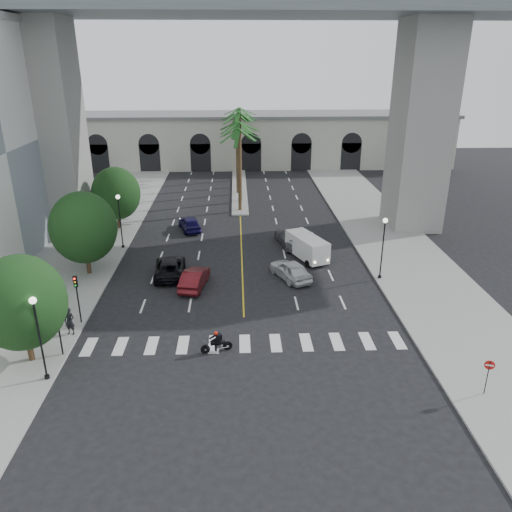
{
  "coord_description": "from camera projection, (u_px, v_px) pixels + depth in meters",
  "views": [
    {
      "loc": [
        -0.38,
        -29.32,
        17.37
      ],
      "look_at": [
        1.02,
        6.0,
        3.08
      ],
      "focal_mm": 35.0,
      "sensor_mm": 36.0,
      "label": 1
    }
  ],
  "objects": [
    {
      "name": "lamp_post_left_far",
      "position": [
        120.0,
        217.0,
        46.88
      ],
      "size": [
        0.4,
        0.4,
        5.35
      ],
      "color": "black",
      "rests_on": "ground"
    },
    {
      "name": "pier_building",
      "position": [
        238.0,
        140.0,
        83.04
      ],
      "size": [
        71.0,
        10.5,
        8.5
      ],
      "color": "beige",
      "rests_on": "ground"
    },
    {
      "name": "lamp_post_left_near",
      "position": [
        39.0,
        332.0,
        27.42
      ],
      "size": [
        0.4,
        0.4,
        5.35
      ],
      "color": "black",
      "rests_on": "ground"
    },
    {
      "name": "palm_a",
      "position": [
        239.0,
        134.0,
        56.21
      ],
      "size": [
        3.2,
        3.2,
        10.3
      ],
      "color": "#47331E",
      "rests_on": "ground"
    },
    {
      "name": "street_tree_near",
      "position": [
        21.0,
        303.0,
        28.91
      ],
      "size": [
        5.2,
        5.2,
        6.89
      ],
      "color": "#382616",
      "rests_on": "ground"
    },
    {
      "name": "sidewalk_right",
      "position": [
        397.0,
        248.0,
        48.1
      ],
      "size": [
        8.0,
        100.0,
        0.15
      ],
      "primitive_type": "cube",
      "color": "gray",
      "rests_on": "ground"
    },
    {
      "name": "traffic_signal_near",
      "position": [
        57.0,
        321.0,
        30.01
      ],
      "size": [
        0.25,
        0.18,
        3.65
      ],
      "color": "black",
      "rests_on": "ground"
    },
    {
      "name": "car_e",
      "position": [
        190.0,
        223.0,
        52.9
      ],
      "size": [
        3.01,
        4.77,
        1.51
      ],
      "primitive_type": "imported",
      "rotation": [
        0.0,
        0.0,
        3.44
      ],
      "color": "#130E42",
      "rests_on": "ground"
    },
    {
      "name": "ground",
      "position": [
        244.0,
        332.0,
        33.68
      ],
      "size": [
        140.0,
        140.0,
        0.0
      ],
      "primitive_type": "plane",
      "color": "black",
      "rests_on": "ground"
    },
    {
      "name": "street_tree_far",
      "position": [
        116.0,
        194.0,
        52.12
      ],
      "size": [
        5.04,
        5.04,
        6.68
      ],
      "color": "#382616",
      "rests_on": "ground"
    },
    {
      "name": "palm_e",
      "position": [
        238.0,
        117.0,
        71.0
      ],
      "size": [
        3.2,
        3.2,
        10.4
      ],
      "color": "#47331E",
      "rests_on": "ground"
    },
    {
      "name": "car_c",
      "position": [
        170.0,
        267.0,
        42.02
      ],
      "size": [
        2.85,
        5.52,
        1.49
      ],
      "primitive_type": "imported",
      "rotation": [
        0.0,
        0.0,
        3.21
      ],
      "color": "black",
      "rests_on": "ground"
    },
    {
      "name": "car_d",
      "position": [
        292.0,
        238.0,
        48.6
      ],
      "size": [
        3.29,
        6.0,
        1.65
      ],
      "primitive_type": "imported",
      "rotation": [
        0.0,
        0.0,
        3.32
      ],
      "color": "slate",
      "rests_on": "ground"
    },
    {
      "name": "street_tree_mid",
      "position": [
        83.0,
        228.0,
        40.89
      ],
      "size": [
        5.44,
        5.44,
        7.21
      ],
      "color": "#382616",
      "rests_on": "ground"
    },
    {
      "name": "lamp_post_right",
      "position": [
        383.0,
        243.0,
        40.31
      ],
      "size": [
        0.4,
        0.4,
        5.35
      ],
      "color": "black",
      "rests_on": "ground"
    },
    {
      "name": "palm_b",
      "position": [
        240.0,
        127.0,
        59.82
      ],
      "size": [
        3.2,
        3.2,
        10.6
      ],
      "color": "#47331E",
      "rests_on": "ground"
    },
    {
      "name": "pedestrian_a",
      "position": [
        70.0,
        321.0,
        32.78
      ],
      "size": [
        0.78,
        0.6,
        1.91
      ],
      "primitive_type": "imported",
      "rotation": [
        0.0,
        0.0,
        -0.22
      ],
      "color": "black",
      "rests_on": "sidewalk_left"
    },
    {
      "name": "palm_c",
      "position": [
        237.0,
        126.0,
        63.68
      ],
      "size": [
        3.2,
        3.2,
        10.1
      ],
      "color": "#47331E",
      "rests_on": "ground"
    },
    {
      "name": "bridge",
      "position": [
        275.0,
        42.0,
        47.25
      ],
      "size": [
        75.0,
        13.0,
        26.0
      ],
      "color": "gray",
      "rests_on": "ground"
    },
    {
      "name": "palm_f",
      "position": [
        239.0,
        112.0,
        74.61
      ],
      "size": [
        3.2,
        3.2,
        10.7
      ],
      "color": "#47331E",
      "rests_on": "ground"
    },
    {
      "name": "motorcycle_rider",
      "position": [
        217.0,
        342.0,
        31.19
      ],
      "size": [
        1.99,
        0.69,
        1.46
      ],
      "rotation": [
        0.0,
        0.0,
        0.25
      ],
      "color": "black",
      "rests_on": "ground"
    },
    {
      "name": "car_b",
      "position": [
        195.0,
        278.0,
        39.89
      ],
      "size": [
        2.35,
        4.79,
        1.51
      ],
      "primitive_type": "imported",
      "rotation": [
        0.0,
        0.0,
        2.97
      ],
      "color": "#551115",
      "rests_on": "ground"
    },
    {
      "name": "pedestrian_b",
      "position": [
        50.0,
        281.0,
        38.49
      ],
      "size": [
        1.13,
        0.98,
        1.98
      ],
      "primitive_type": "imported",
      "rotation": [
        0.0,
        0.0,
        -0.27
      ],
      "color": "black",
      "rests_on": "sidewalk_left"
    },
    {
      "name": "sidewalk_left",
      "position": [
        83.0,
        252.0,
        47.0
      ],
      "size": [
        8.0,
        100.0,
        0.15
      ],
      "primitive_type": "cube",
      "color": "gray",
      "rests_on": "ground"
    },
    {
      "name": "median",
      "position": [
        239.0,
        189.0,
        68.85
      ],
      "size": [
        2.0,
        24.0,
        0.2
      ],
      "primitive_type": "cube",
      "color": "gray",
      "rests_on": "ground"
    },
    {
      "name": "traffic_signal_far",
      "position": [
        77.0,
        291.0,
        33.71
      ],
      "size": [
        0.25,
        0.18,
        3.65
      ],
      "color": "black",
      "rests_on": "ground"
    },
    {
      "name": "palm_d",
      "position": [
        239.0,
        117.0,
        67.13
      ],
      "size": [
        3.2,
        3.2,
        10.9
      ],
      "color": "#47331E",
      "rests_on": "ground"
    },
    {
      "name": "car_a",
      "position": [
        291.0,
        270.0,
        41.4
      ],
      "size": [
        3.63,
        5.03,
        1.59
      ],
      "primitive_type": "imported",
      "rotation": [
        0.0,
        0.0,
        3.56
      ],
      "color": "silver",
      "rests_on": "ground"
    },
    {
      "name": "do_not_enter_sign",
      "position": [
        489.0,
        370.0,
        26.75
      ],
      "size": [
        0.53,
        0.22,
        2.25
      ],
      "rotation": [
        0.0,
        0.0,
        -0.35
      ],
      "color": "black",
      "rests_on": "ground"
    },
    {
      "name": "cargo_van",
      "position": [
        307.0,
        247.0,
        45.26
      ],
      "size": [
        3.63,
        5.37,
        2.15
      ],
      "rotation": [
        0.0,
        0.0,
        0.39
      ],
      "color": "white",
      "rests_on": "ground"
    }
  ]
}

